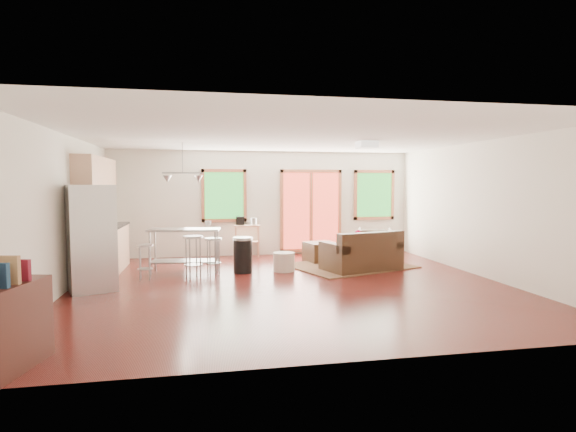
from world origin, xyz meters
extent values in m
cube|color=#3A0F0D|center=(0.00, 0.00, -0.01)|extent=(7.50, 7.00, 0.02)
cube|color=white|center=(0.00, 0.00, 2.61)|extent=(7.50, 7.00, 0.02)
cube|color=silver|center=(0.00, 3.51, 1.30)|extent=(7.50, 0.02, 2.60)
cube|color=silver|center=(-3.76, 0.00, 1.30)|extent=(0.02, 7.00, 2.60)
cube|color=silver|center=(3.76, 0.00, 1.30)|extent=(0.02, 7.00, 2.60)
cube|color=silver|center=(0.00, -3.51, 1.30)|extent=(7.50, 0.02, 2.60)
cube|color=#1B531C|center=(-1.00, 3.46, 1.50)|extent=(0.94, 0.02, 1.14)
cube|color=#A4593B|center=(-1.00, 3.46, 2.11)|extent=(1.10, 0.05, 0.08)
cube|color=#A4593B|center=(-1.00, 3.46, 0.89)|extent=(1.10, 0.05, 0.08)
cube|color=#A4593B|center=(-1.51, 3.46, 1.50)|extent=(0.08, 0.05, 1.30)
cube|color=#A4593B|center=(-0.49, 3.46, 1.50)|extent=(0.08, 0.05, 1.30)
cube|color=#AB3223|center=(1.20, 3.46, 1.10)|extent=(1.44, 0.02, 1.94)
cube|color=#A4593B|center=(1.20, 3.46, 2.11)|extent=(1.60, 0.05, 0.08)
cube|color=#A4593B|center=(1.20, 3.46, 0.09)|extent=(1.60, 0.05, 0.08)
cube|color=#A4593B|center=(0.44, 3.46, 1.10)|extent=(0.08, 0.05, 2.10)
cube|color=#A4593B|center=(1.96, 3.46, 1.10)|extent=(0.08, 0.05, 2.10)
cube|color=#A4593B|center=(1.20, 3.46, 1.10)|extent=(0.08, 0.05, 1.94)
cube|color=#1B531C|center=(2.90, 3.46, 1.50)|extent=(0.94, 0.02, 1.14)
cube|color=#A4593B|center=(2.90, 3.46, 2.11)|extent=(1.10, 0.05, 0.08)
cube|color=#A4593B|center=(2.90, 3.46, 0.89)|extent=(1.10, 0.05, 0.08)
cube|color=#A4593B|center=(2.39, 3.46, 1.50)|extent=(0.08, 0.05, 1.30)
cube|color=#A4593B|center=(3.41, 3.46, 1.50)|extent=(0.08, 0.05, 1.30)
cube|color=#425631|center=(1.60, 1.55, 0.01)|extent=(2.91, 2.57, 0.02)
cube|color=#312013|center=(1.69, 1.09, 0.22)|extent=(1.72, 1.27, 0.43)
cube|color=#312013|center=(1.79, 0.77, 0.63)|extent=(1.53, 0.63, 0.39)
cube|color=#312013|center=(1.05, 0.90, 0.51)|extent=(0.44, 0.89, 0.16)
cube|color=#312013|center=(2.33, 1.28, 0.51)|extent=(0.44, 0.89, 0.16)
cube|color=#312013|center=(1.35, 1.04, 0.49)|extent=(0.77, 0.72, 0.12)
cube|color=#312013|center=(2.00, 1.23, 0.49)|extent=(0.77, 0.72, 0.12)
cube|color=#3A1A14|center=(2.02, 1.96, 0.41)|extent=(1.25, 1.04, 0.04)
cube|color=#3A1A14|center=(1.71, 1.56, 0.19)|extent=(0.09, 0.09, 0.39)
cube|color=#3A1A14|center=(2.53, 1.94, 0.19)|extent=(0.09, 0.09, 0.39)
cube|color=#3A1A14|center=(1.51, 1.99, 0.19)|extent=(0.09, 0.09, 0.39)
cube|color=#3A1A14|center=(2.33, 2.37, 0.19)|extent=(0.09, 0.09, 0.39)
imported|color=#312013|center=(2.53, 2.47, 0.40)|extent=(0.99, 0.96, 0.80)
cube|color=#312013|center=(1.14, 2.24, 0.22)|extent=(0.79, 0.79, 0.44)
cylinder|color=beige|center=(0.10, 1.26, 0.19)|extent=(0.55, 0.55, 0.38)
imported|color=silver|center=(1.96, 2.02, 0.50)|extent=(0.26, 0.27, 0.20)
sphere|color=#AC0732|center=(2.00, 2.03, 0.66)|extent=(0.10, 0.10, 0.08)
sphere|color=#AC0732|center=(1.92, 2.02, 0.68)|extent=(0.10, 0.10, 0.08)
sphere|color=#AC0732|center=(1.98, 2.06, 0.70)|extent=(0.10, 0.10, 0.08)
imported|color=maroon|center=(2.24, 1.73, 0.55)|extent=(0.22, 0.03, 0.29)
cube|color=tan|center=(-3.45, 1.70, 0.45)|extent=(0.60, 2.20, 0.90)
cube|color=black|center=(-3.45, 1.70, 0.92)|extent=(0.64, 2.24, 0.04)
cube|color=tan|center=(-3.57, 1.70, 1.95)|extent=(0.36, 2.20, 0.70)
cylinder|color=#B7BABC|center=(-3.45, 1.20, 1.03)|extent=(0.12, 0.12, 0.18)
cube|color=black|center=(-3.45, 2.10, 1.04)|extent=(0.22, 0.18, 0.20)
cube|color=#B7BABC|center=(-3.35, 0.22, 0.88)|extent=(0.91, 0.90, 1.76)
cube|color=gray|center=(-3.03, 0.35, 0.88)|extent=(0.26, 0.61, 1.73)
cylinder|color=gray|center=(-2.93, 0.15, 1.03)|extent=(0.03, 0.03, 1.18)
cylinder|color=gray|center=(-3.09, 0.56, 1.03)|extent=(0.03, 0.03, 1.18)
cube|color=#B7BABC|center=(-1.89, 1.50, 0.87)|extent=(1.46, 0.73, 0.04)
cube|color=gray|center=(-1.89, 1.50, 0.23)|extent=(1.36, 0.65, 0.03)
cylinder|color=gray|center=(-2.54, 1.37, 0.42)|extent=(0.04, 0.04, 0.85)
cylinder|color=gray|center=(-1.28, 1.21, 0.42)|extent=(0.04, 0.04, 0.85)
cylinder|color=gray|center=(-2.49, 1.80, 0.42)|extent=(0.04, 0.04, 0.85)
cylinder|color=gray|center=(-1.23, 1.64, 0.42)|extent=(0.04, 0.04, 0.85)
imported|color=white|center=(-1.42, 1.41, 1.01)|extent=(0.13, 0.10, 0.12)
cylinder|color=#B7BABC|center=(-2.59, 0.95, 0.64)|extent=(0.33, 0.33, 0.04)
cylinder|color=gray|center=(-2.51, 1.04, 0.31)|extent=(0.02, 0.02, 0.63)
cylinder|color=gray|center=(-2.68, 1.03, 0.31)|extent=(0.02, 0.02, 0.63)
cylinder|color=gray|center=(-2.67, 0.86, 0.31)|extent=(0.02, 0.02, 0.63)
cylinder|color=gray|center=(-2.50, 0.87, 0.31)|extent=(0.02, 0.02, 0.63)
cylinder|color=gray|center=(-2.59, 0.95, 0.20)|extent=(0.30, 0.30, 0.01)
cylinder|color=#B7BABC|center=(-1.71, 0.96, 0.78)|extent=(0.49, 0.49, 0.04)
cylinder|color=gray|center=(-1.65, 1.09, 0.38)|extent=(0.03, 0.03, 0.76)
cylinder|color=gray|center=(-1.84, 1.02, 0.38)|extent=(0.03, 0.03, 0.76)
cylinder|color=gray|center=(-1.77, 0.83, 0.38)|extent=(0.03, 0.03, 0.76)
cylinder|color=gray|center=(-1.58, 0.90, 0.38)|extent=(0.03, 0.03, 0.76)
cylinder|color=gray|center=(-1.71, 0.96, 0.25)|extent=(0.45, 0.45, 0.02)
cylinder|color=#B7BABC|center=(-1.32, 1.24, 0.70)|extent=(0.41, 0.41, 0.04)
cylinder|color=gray|center=(-1.26, 1.35, 0.34)|extent=(0.03, 0.03, 0.68)
cylinder|color=gray|center=(-1.44, 1.31, 0.34)|extent=(0.03, 0.03, 0.68)
cylinder|color=gray|center=(-1.39, 1.13, 0.34)|extent=(0.03, 0.03, 0.68)
cylinder|color=gray|center=(-1.21, 1.18, 0.34)|extent=(0.03, 0.03, 0.68)
cylinder|color=gray|center=(-1.32, 1.24, 0.22)|extent=(0.37, 0.37, 0.01)
cylinder|color=black|center=(-0.74, 1.27, 0.33)|extent=(0.48, 0.48, 0.67)
cylinder|color=#B7BABC|center=(-0.74, 1.27, 0.69)|extent=(0.49, 0.49, 0.06)
cube|color=tan|center=(-0.45, 3.34, 0.76)|extent=(0.67, 0.46, 0.04)
cube|color=tan|center=(-0.45, 3.34, 0.37)|extent=(0.63, 0.43, 0.03)
cube|color=tan|center=(-0.74, 3.20, 0.39)|extent=(0.04, 0.04, 0.77)
cube|color=tan|center=(-0.19, 3.15, 0.39)|extent=(0.04, 0.04, 0.77)
cube|color=tan|center=(-0.72, 3.53, 0.39)|extent=(0.04, 0.04, 0.77)
cube|color=tan|center=(-0.17, 3.48, 0.39)|extent=(0.04, 0.04, 0.77)
cube|color=black|center=(-0.62, 3.35, 0.88)|extent=(0.22, 0.20, 0.20)
cylinder|color=#B7BABC|center=(-0.29, 3.33, 0.87)|extent=(0.16, 0.16, 0.17)
cube|color=#3A1A14|center=(-3.35, -3.10, 0.42)|extent=(0.57, 1.00, 0.83)
cube|color=#A0744A|center=(-3.30, -3.11, 0.97)|extent=(0.19, 0.09, 0.27)
cube|color=maroon|center=(-3.26, -2.96, 0.94)|extent=(0.19, 0.09, 0.21)
cube|color=white|center=(1.60, 0.60, 2.53)|extent=(0.35, 0.35, 0.12)
cylinder|color=gray|center=(-1.90, 1.50, 2.30)|extent=(0.02, 0.02, 0.60)
cube|color=gray|center=(-1.90, 1.50, 2.00)|extent=(0.80, 0.04, 0.03)
cone|color=#B7BABC|center=(-2.20, 1.50, 1.88)|extent=(0.18, 0.18, 0.14)
cone|color=#B7BABC|center=(-1.60, 1.50, 1.88)|extent=(0.18, 0.18, 0.14)
camera|label=1|loc=(-1.51, -7.67, 1.77)|focal=28.00mm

